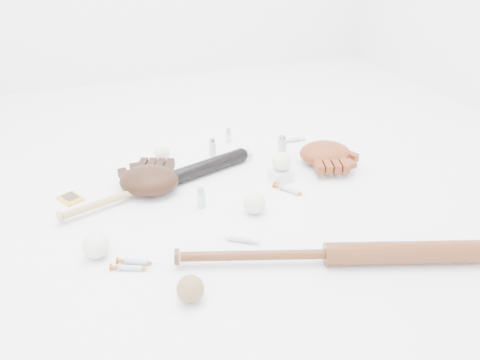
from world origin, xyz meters
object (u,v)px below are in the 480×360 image
object	(u,v)px
bat_wood	(328,254)
glove_dark	(149,180)
pedestal	(281,175)
bat_dark	(160,183)

from	to	relation	value
bat_wood	glove_dark	distance (m)	0.72
pedestal	bat_dark	bearing A→B (deg)	168.70
glove_dark	pedestal	distance (m)	0.50
glove_dark	pedestal	world-z (taller)	glove_dark
pedestal	glove_dark	bearing A→B (deg)	169.25
bat_dark	bat_wood	distance (m)	0.70
bat_dark	bat_wood	bearing A→B (deg)	-74.64
bat_dark	glove_dark	bearing A→B (deg)	159.28
bat_dark	bat_wood	world-z (taller)	bat_wood
bat_wood	glove_dark	world-z (taller)	glove_dark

